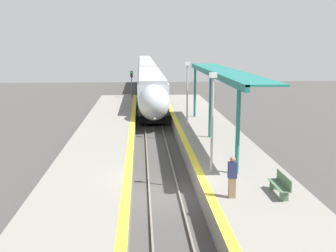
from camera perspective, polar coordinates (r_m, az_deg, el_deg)
name	(u,v)px	position (r m, az deg, el deg)	size (l,w,h in m)	color
ground_plane	(164,196)	(20.52, -0.48, -9.49)	(120.00, 120.00, 0.00)	#423F3D
rail_left	(150,195)	(20.46, -2.52, -9.33)	(0.08, 90.00, 0.15)	slate
rail_right	(179,194)	(20.54, 1.55, -9.25)	(0.08, 90.00, 0.15)	slate
train	(147,73)	(69.50, -2.85, 7.14)	(2.76, 73.58, 4.07)	black
platform_right	(243,185)	(20.90, 10.13, -7.83)	(4.52, 64.00, 1.00)	gray
platform_left	(87,188)	(20.48, -10.90, -8.26)	(4.23, 64.00, 1.00)	gray
platform_bench	(281,184)	(18.28, 15.07, -7.62)	(0.44, 1.77, 0.89)	#4C6B4C
person_waiting	(232,176)	(17.45, 8.70, -6.76)	(0.36, 0.23, 1.75)	#7F6647
railway_signal	(132,85)	(48.77, -4.94, 5.59)	(0.28, 0.28, 4.08)	#59595E
lamppost_near	(212,116)	(20.30, 6.02, 1.40)	(0.36, 0.20, 4.88)	#9E9EA3
lamppost_mid	(187,90)	(31.02, 2.62, 4.84)	(0.36, 0.20, 4.88)	#9E9EA3
station_canopy	(220,75)	(28.04, 7.00, 6.90)	(2.02, 19.09, 4.48)	#1E6B66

